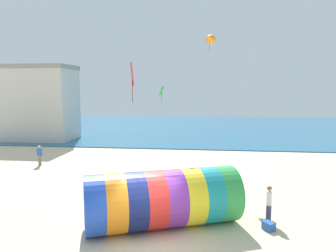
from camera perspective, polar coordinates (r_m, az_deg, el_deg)
name	(u,v)px	position (r m, az deg, el deg)	size (l,w,h in m)	color
ground_plane	(150,244)	(13.87, -3.18, -19.88)	(120.00, 120.00, 0.00)	beige
sea	(193,127)	(53.04, 4.38, -0.14)	(120.00, 40.00, 0.10)	#236084
giant_inflatable_tube	(163,199)	(14.94, -0.83, -12.58)	(7.27, 4.95, 2.56)	blue
kite_handler	(269,204)	(16.15, 17.17, -12.82)	(0.30, 0.40, 1.75)	#383D56
kite_orange_delta	(210,38)	(24.31, 7.25, 14.99)	(0.93, 1.02, 1.45)	orange
kite_red_diamond	(132,75)	(16.42, -6.27, 8.87)	(0.36, 0.81, 1.97)	red
kite_green_diamond	(162,91)	(27.11, -1.11, 6.12)	(0.43, 0.61, 1.36)	green
bystander_near_water	(40,155)	(28.43, -21.46, -4.75)	(0.40, 0.29, 1.65)	#726651
promenade_building	(35,103)	(42.34, -22.23, 3.73)	(9.48, 5.39, 8.93)	beige
cooler_box	(269,226)	(15.62, 17.12, -16.31)	(0.52, 0.36, 0.36)	#2659B2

